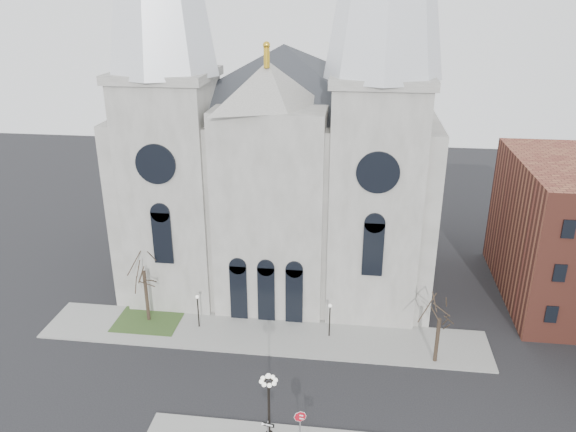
# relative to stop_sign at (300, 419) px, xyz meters

# --- Properties ---
(ground) EXTENTS (160.00, 160.00, 0.00)m
(ground) POSITION_rel_stop_sign_xyz_m (-4.75, 1.26, -1.87)
(ground) COLOR black
(ground) RESTS_ON ground
(sidewalk_far) EXTENTS (40.00, 6.00, 0.14)m
(sidewalk_far) POSITION_rel_stop_sign_xyz_m (-4.75, 12.26, -1.80)
(sidewalk_far) COLOR gray
(sidewalk_far) RESTS_ON ground
(grass_patch) EXTENTS (6.00, 5.00, 0.18)m
(grass_patch) POSITION_rel_stop_sign_xyz_m (-15.75, 13.26, -1.78)
(grass_patch) COLOR #2E451D
(grass_patch) RESTS_ON ground
(cathedral) EXTENTS (33.00, 26.66, 54.00)m
(cathedral) POSITION_rel_stop_sign_xyz_m (-4.75, 24.12, 16.61)
(cathedral) COLOR gray
(cathedral) RESTS_ON ground
(tree_left) EXTENTS (3.20, 3.20, 7.50)m
(tree_left) POSITION_rel_stop_sign_xyz_m (-15.75, 13.26, 3.71)
(tree_left) COLOR black
(tree_left) RESTS_ON ground
(tree_right) EXTENTS (3.20, 3.20, 6.00)m
(tree_right) POSITION_rel_stop_sign_xyz_m (10.25, 10.26, 2.60)
(tree_right) COLOR black
(tree_right) RESTS_ON ground
(ped_lamp_left) EXTENTS (0.32, 0.32, 3.26)m
(ped_lamp_left) POSITION_rel_stop_sign_xyz_m (-10.75, 12.76, 0.46)
(ped_lamp_left) COLOR black
(ped_lamp_left) RESTS_ON sidewalk_far
(ped_lamp_right) EXTENTS (0.32, 0.32, 3.26)m
(ped_lamp_right) POSITION_rel_stop_sign_xyz_m (1.25, 12.76, 0.46)
(ped_lamp_right) COLOR black
(ped_lamp_right) RESTS_ON sidewalk_far
(stop_sign) EXTENTS (0.87, 0.13, 2.42)m
(stop_sign) POSITION_rel_stop_sign_xyz_m (0.00, 0.00, 0.00)
(stop_sign) COLOR slate
(stop_sign) RESTS_ON sidewalk_near
(globe_lamp) EXTENTS (1.54, 1.54, 5.75)m
(globe_lamp) POSITION_rel_stop_sign_xyz_m (-2.04, -0.59, 1.88)
(globe_lamp) COLOR black
(globe_lamp) RESTS_ON sidewalk_near
(one_way_sign) EXTENTS (0.92, 0.22, 2.13)m
(one_way_sign) POSITION_rel_stop_sign_xyz_m (-2.07, -0.90, -0.29)
(one_way_sign) COLOR slate
(one_way_sign) RESTS_ON sidewalk_near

